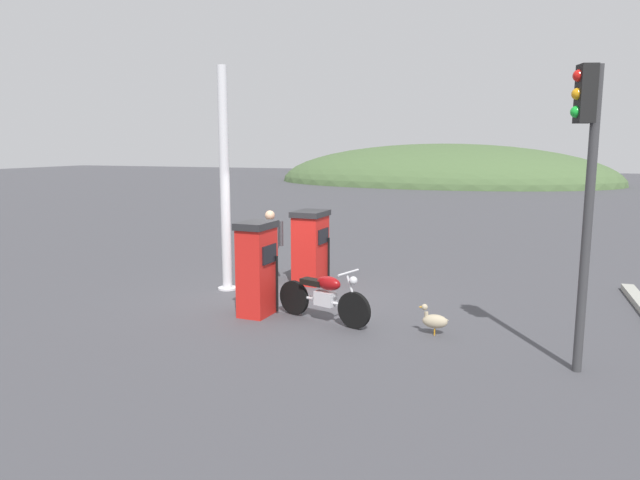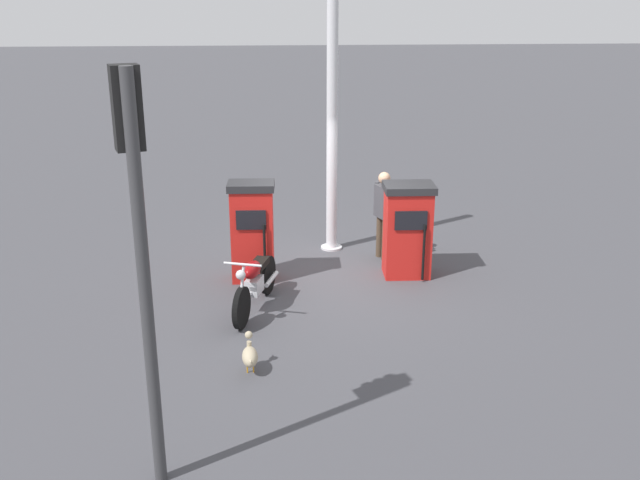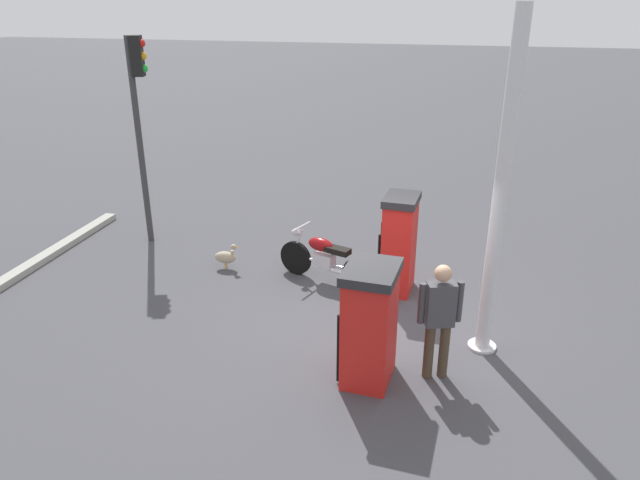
{
  "view_description": "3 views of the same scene",
  "coord_description": "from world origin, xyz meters",
  "views": [
    {
      "loc": [
        4.49,
        -10.34,
        3.0
      ],
      "look_at": [
        0.62,
        0.01,
        1.2
      ],
      "focal_mm": 32.65,
      "sensor_mm": 36.0,
      "label": 1
    },
    {
      "loc": [
        11.12,
        -1.08,
        4.53
      ],
      "look_at": [
        1.42,
        -0.3,
        1.18
      ],
      "focal_mm": 39.99,
      "sensor_mm": 36.0,
      "label": 2
    },
    {
      "loc": [
        -1.16,
        7.6,
        4.59
      ],
      "look_at": [
        0.98,
        -0.2,
        1.24
      ],
      "focal_mm": 32.69,
      "sensor_mm": 36.0,
      "label": 3
    }
  ],
  "objects": [
    {
      "name": "ground_plane",
      "position": [
        0.0,
        0.0,
        0.0
      ],
      "size": [
        120.0,
        120.0,
        0.0
      ],
      "primitive_type": "plane",
      "color": "#424247"
    },
    {
      "name": "fuel_pump_near",
      "position": [
        -0.08,
        -1.3,
        0.85
      ],
      "size": [
        0.6,
        0.78,
        1.68
      ],
      "color": "red",
      "rests_on": "ground"
    },
    {
      "name": "fuel_pump_far",
      "position": [
        -0.08,
        1.3,
        0.81
      ],
      "size": [
        0.71,
        0.86,
        1.6
      ],
      "color": "red",
      "rests_on": "ground"
    },
    {
      "name": "motorcycle_near_pump",
      "position": [
        1.18,
        -1.26,
        0.45
      ],
      "size": [
        1.85,
        0.8,
        0.95
      ],
      "color": "black",
      "rests_on": "ground"
    },
    {
      "name": "attendant_person",
      "position": [
        -0.92,
        1.02,
        0.91
      ],
      "size": [
        0.57,
        0.31,
        1.6
      ],
      "color": "#473828",
      "rests_on": "ground"
    },
    {
      "name": "wandering_duck",
      "position": [
        3.07,
        -1.32,
        0.24
      ],
      "size": [
        0.49,
        0.23,
        0.49
      ],
      "color": "tan",
      "rests_on": "ground"
    },
    {
      "name": "roadside_traffic_light",
      "position": [
        5.06,
        -2.19,
        2.71
      ],
      "size": [
        0.4,
        0.29,
        3.99
      ],
      "color": "#38383A",
      "rests_on": "ground"
    },
    {
      "name": "canopy_support_pole",
      "position": [
        -1.51,
        0.15,
        2.21
      ],
      "size": [
        0.4,
        0.4,
        4.57
      ],
      "color": "silver",
      "rests_on": "ground"
    },
    {
      "name": "distant_hill_main",
      "position": [
        -2.8,
        37.64,
        0.0
      ],
      "size": [
        27.17,
        17.41,
        6.26
      ],
      "color": "#476038",
      "rests_on": "ground"
    }
  ]
}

